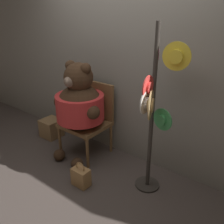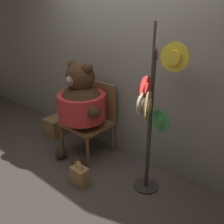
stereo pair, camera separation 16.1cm
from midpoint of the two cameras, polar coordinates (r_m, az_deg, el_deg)
ground_plane at (r=3.27m, az=-2.36°, el=-13.18°), size 14.00×14.00×0.00m
wall_back at (r=3.19m, az=5.25°, el=10.99°), size 8.00×0.10×2.53m
chair at (r=3.44m, az=-3.35°, el=-0.97°), size 0.58×0.54×0.99m
teddy_bear at (r=3.22m, az=-5.62°, el=1.91°), size 0.75×0.66×1.32m
hat_display_rack at (r=2.48m, az=11.14°, el=0.77°), size 0.46×0.50×1.82m
handbag_on_ground at (r=3.01m, az=-5.86°, el=-14.25°), size 0.20×0.14×0.31m
wooden_crate at (r=4.10m, az=-11.67°, el=-3.23°), size 0.29×0.29×0.29m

